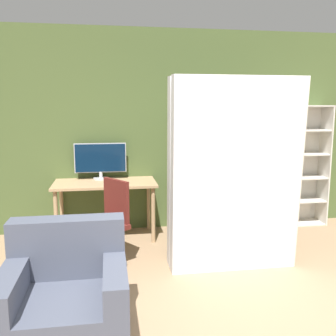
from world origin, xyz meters
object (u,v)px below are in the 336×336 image
at_px(office_chair, 106,232).
at_px(bookshelf, 291,165).
at_px(monitor, 100,159).
at_px(mattress_near, 237,176).
at_px(mattress_far, 231,173).
at_px(armchair, 66,300).

distance_m(office_chair, bookshelf, 2.85).
relative_size(monitor, mattress_near, 0.34).
bearing_deg(monitor, mattress_far, -40.77).
distance_m(monitor, bookshelf, 2.66).
bearing_deg(office_chair, monitor, 93.06).
bearing_deg(armchair, mattress_far, 36.72).
distance_m(monitor, office_chair, 1.25).
distance_m(bookshelf, mattress_near, 1.89).
height_order(monitor, bookshelf, bookshelf).
xyz_separation_m(monitor, armchair, (-0.22, -2.37, -0.68)).
bearing_deg(mattress_far, bookshelf, 42.42).
bearing_deg(mattress_far, monitor, 139.23).
relative_size(mattress_near, mattress_far, 1.00).
relative_size(bookshelf, mattress_far, 0.86).
xyz_separation_m(monitor, bookshelf, (2.66, -0.01, -0.13)).
bearing_deg(bookshelf, armchair, -140.62).
height_order(monitor, armchair, monitor).
distance_m(mattress_near, armchair, 1.99).
relative_size(office_chair, armchair, 1.08).
xyz_separation_m(mattress_near, mattress_far, (0.00, 0.21, -0.00)).
bearing_deg(office_chair, mattress_far, -4.74).
height_order(office_chair, mattress_far, mattress_far).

